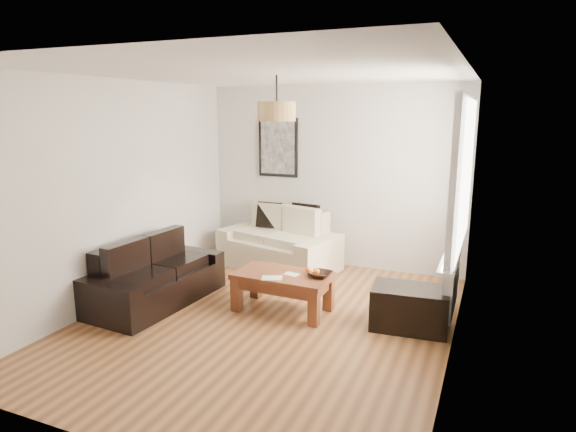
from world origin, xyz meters
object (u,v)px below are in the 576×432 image
at_px(loveseat_cream, 279,240).
at_px(ottoman, 410,308).
at_px(coffee_table, 283,292).
at_px(sofa_leather, 156,273).

distance_m(loveseat_cream, ottoman, 2.50).
xyz_separation_m(loveseat_cream, ottoman, (2.10, -1.34, -0.19)).
relative_size(loveseat_cream, coffee_table, 1.54).
bearing_deg(loveseat_cream, coffee_table, -49.97).
bearing_deg(sofa_leather, ottoman, -76.87).
bearing_deg(coffee_table, sofa_leather, -166.24).
relative_size(loveseat_cream, sofa_leather, 1.00).
bearing_deg(sofa_leather, loveseat_cream, -19.39).
distance_m(loveseat_cream, sofa_leather, 1.96).
height_order(sofa_leather, ottoman, sofa_leather).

